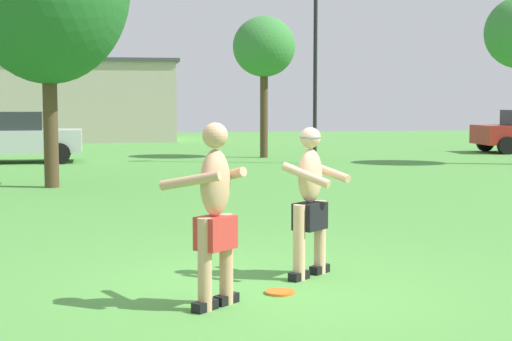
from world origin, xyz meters
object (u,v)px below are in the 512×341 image
at_px(player_with_cap, 311,196).
at_px(lamp_post, 315,39).
at_px(car_silver_mid_lot, 9,136).
at_px(frisbee, 280,292).
at_px(player_in_red, 215,211).
at_px(tree_left_field, 264,48).

bearing_deg(player_with_cap, lamp_post, 75.79).
bearing_deg(player_with_cap, car_silver_mid_lot, 108.14).
bearing_deg(car_silver_mid_lot, frisbee, -73.91).
xyz_separation_m(player_in_red, car_silver_mid_lot, (-4.35, 17.87, -0.08)).
relative_size(player_with_cap, frisbee, 5.52).
xyz_separation_m(lamp_post, tree_left_field, (-1.09, 2.71, -0.11)).
bearing_deg(player_in_red, frisbee, 30.05).
height_order(player_with_cap, lamp_post, lamp_post).
height_order(frisbee, tree_left_field, tree_left_field).
bearing_deg(player_with_cap, tree_left_field, 81.33).
bearing_deg(player_in_red, lamp_post, 72.84).
bearing_deg(frisbee, lamp_post, 74.76).
distance_m(player_with_cap, tree_left_field, 18.06).
height_order(player_with_cap, tree_left_field, tree_left_field).
distance_m(player_with_cap, frisbee, 1.19).
xyz_separation_m(player_in_red, tree_left_field, (3.85, 18.70, 2.78)).
bearing_deg(player_in_red, tree_left_field, 78.38).
relative_size(player_with_cap, player_in_red, 0.96).
relative_size(car_silver_mid_lot, tree_left_field, 0.92).
distance_m(player_in_red, frisbee, 1.19).
height_order(car_silver_mid_lot, tree_left_field, tree_left_field).
height_order(player_with_cap, player_in_red, player_in_red).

